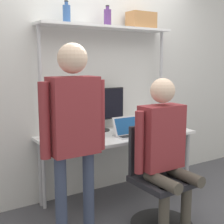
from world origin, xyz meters
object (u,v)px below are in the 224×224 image
Objects in this scene: monitor at (101,107)px; laptop at (129,130)px; office_chair at (159,197)px; bottle_blue at (67,14)px; cell_phone at (146,132)px; person_seated at (164,143)px; bottle_purple at (108,17)px; person_standing at (74,125)px; storage_box at (141,20)px.

laptop is at bearing -70.77° from monitor.
laptop is 0.77m from office_chair.
office_chair is at bearing -87.08° from monitor.
monitor is 1.04m from bottle_blue.
cell_phone is 0.71m from person_seated.
monitor is 2.70× the size of bottle_purple.
monitor reaches higher than cell_phone.
person_standing reaches higher than office_chair.
monitor is 0.43m from laptop.
bottle_purple reaches higher than office_chair.
bottle_purple is at bearing 88.54° from office_chair.
cell_phone is 1.27m from person_standing.
bottle_purple is (-0.05, 0.33, 1.17)m from laptop.
laptop is at bearing -179.58° from cell_phone.
cell_phone is 0.47× the size of storage_box.
person_standing reaches higher than person_seated.
office_chair is at bearing -117.84° from cell_phone.
bottle_purple is 0.48m from bottle_blue.
monitor is 1.16m from person_standing.
bottle_blue is (-0.53, 0.33, 1.17)m from laptop.
laptop is 1.51× the size of bottle_blue.
person_seated is at bearing -64.71° from bottle_blue.
bottle_blue is (0.35, 0.85, 0.92)m from person_standing.
bottle_blue reaches higher than person_seated.
office_chair reaches higher than laptop.
monitor is 0.96m from bottle_purple.
monitor is 3.85× the size of cell_phone.
cell_phone is at bearing -23.16° from bottle_blue.
laptop is at bearing 83.28° from person_seated.
cell_phone is 0.11× the size of person_seated.
bottle_blue is 0.68× the size of storage_box.
laptop is 1.22m from bottle_purple.
office_chair is (0.05, -0.94, -0.72)m from monitor.
person_seated is 0.84m from person_standing.
cell_phone is 0.16× the size of office_chair.
bottle_purple reaches higher than storage_box.
bottle_blue reaches higher than office_chair.
storage_box is (1.27, 0.85, 0.92)m from person_standing.
office_chair is 0.52m from person_seated.
monitor is 1.01m from person_seated.
person_standing is (-1.11, -0.53, 0.30)m from cell_phone.
office_chair is 4.31× the size of bottle_blue.
person_standing reaches higher than monitor.
cell_phone is 0.69× the size of bottle_blue.
bottle_purple is 0.99× the size of bottle_blue.
person_standing is (-0.75, -0.88, 0.03)m from monitor.
storage_box is at bearing 63.66° from cell_phone.
storage_box is (0.47, 0.91, 1.67)m from office_chair.
person_seated is at bearing -7.50° from person_standing.
office_chair is 2.92× the size of storage_box.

